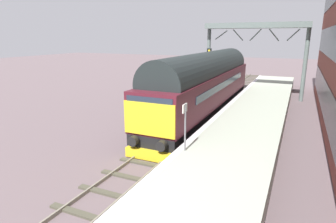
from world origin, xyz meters
TOP-DOWN VIEW (x-y plane):
  - ground_plane at (0.00, 0.00)m, footprint 140.00×140.00m
  - track_main at (0.00, 0.00)m, footprint 2.50×60.00m
  - station_platform at (3.60, 0.00)m, footprint 4.00×44.00m
  - diesel_locomotive at (0.00, 4.20)m, footprint 2.74×17.67m
  - signal_post_near at (-1.98, 11.63)m, footprint 0.44×0.22m
  - platform_number_sign at (1.97, -4.90)m, footprint 0.10×0.44m
  - overhead_footbridge at (2.05, 12.83)m, footprint 9.30×2.00m

SIDE VIEW (x-z plane):
  - ground_plane at x=0.00m, z-range 0.00..0.00m
  - track_main at x=0.00m, z-range -0.02..0.13m
  - station_platform at x=3.60m, z-range 0.00..1.01m
  - platform_number_sign at x=1.97m, z-range 1.34..3.37m
  - diesel_locomotive at x=0.00m, z-range 0.14..4.82m
  - signal_post_near at x=-1.98m, z-range 0.56..5.20m
  - overhead_footbridge at x=2.05m, z-range 2.71..9.69m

